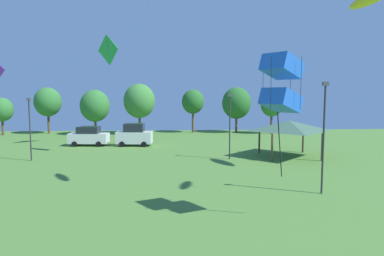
# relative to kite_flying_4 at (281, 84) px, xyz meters

# --- Properties ---
(kite_flying_4) EXTENTS (2.21, 2.17, 6.03)m
(kite_flying_4) POSITION_rel_kite_flying_4_xyz_m (0.00, 0.00, 0.00)
(kite_flying_4) COLOR blue
(kite_flying_7) EXTENTS (2.36, 2.03, 3.07)m
(kite_flying_7) POSITION_rel_kite_flying_4_xyz_m (-11.66, 18.93, 3.90)
(kite_flying_7) COLOR green
(parked_car_leftmost) EXTENTS (4.73, 2.34, 2.32)m
(parked_car_leftmost) POSITION_rel_kite_flying_4_xyz_m (-15.31, 25.09, -5.55)
(parked_car_leftmost) COLOR silver
(parked_car_leftmost) RESTS_ON ground
(parked_car_second_from_left) EXTENTS (4.33, 2.32, 2.68)m
(parked_car_second_from_left) POSITION_rel_kite_flying_4_xyz_m (-9.84, 24.64, -5.40)
(parked_car_second_from_left) COLOR silver
(parked_car_second_from_left) RESTS_ON ground
(park_pavilion) EXTENTS (6.10, 6.03, 3.60)m
(park_pavilion) POSITION_rel_kite_flying_4_xyz_m (6.23, 16.63, -3.61)
(park_pavilion) COLOR brown
(park_pavilion) RESTS_ON ground
(light_post_0) EXTENTS (0.36, 0.20, 6.19)m
(light_post_0) POSITION_rel_kite_flying_4_xyz_m (0.17, 15.65, -3.20)
(light_post_0) COLOR #2D2D33
(light_post_0) RESTS_ON ground
(light_post_1) EXTENTS (0.36, 0.20, 6.94)m
(light_post_1) POSITION_rel_kite_flying_4_xyz_m (4.04, 4.09, -2.82)
(light_post_1) COLOR #2D2D33
(light_post_1) RESTS_ON ground
(light_post_2) EXTENTS (0.36, 0.20, 5.84)m
(light_post_2) POSITION_rel_kite_flying_4_xyz_m (-18.43, 15.97, -3.38)
(light_post_2) COLOR #2D2D33
(light_post_2) RESTS_ON ground
(treeline_tree_0) EXTENTS (3.27, 3.27, 5.66)m
(treeline_tree_0) POSITION_rel_kite_flying_4_xyz_m (-30.83, 36.46, -2.85)
(treeline_tree_0) COLOR brown
(treeline_tree_0) RESTS_ON ground
(treeline_tree_1) EXTENTS (4.12, 4.12, 7.22)m
(treeline_tree_1) POSITION_rel_kite_flying_4_xyz_m (-24.72, 38.39, -1.76)
(treeline_tree_1) COLOR brown
(treeline_tree_1) RESTS_ON ground
(treeline_tree_2) EXTENTS (4.43, 4.43, 6.84)m
(treeline_tree_2) POSITION_rel_kite_flying_4_xyz_m (-17.04, 36.43, -2.30)
(treeline_tree_2) COLOR brown
(treeline_tree_2) RESTS_ON ground
(treeline_tree_3) EXTENTS (4.82, 4.82, 7.77)m
(treeline_tree_3) POSITION_rel_kite_flying_4_xyz_m (-10.38, 37.03, -1.58)
(treeline_tree_3) COLOR brown
(treeline_tree_3) RESTS_ON ground
(treeline_tree_4) EXTENTS (3.55, 3.55, 6.92)m
(treeline_tree_4) POSITION_rel_kite_flying_4_xyz_m (-1.98, 38.61, -1.75)
(treeline_tree_4) COLOR brown
(treeline_tree_4) RESTS_ON ground
(treeline_tree_5) EXTENTS (4.61, 4.61, 7.28)m
(treeline_tree_5) POSITION_rel_kite_flying_4_xyz_m (5.01, 38.27, -1.96)
(treeline_tree_5) COLOR brown
(treeline_tree_5) RESTS_ON ground
(treeline_tree_6) EXTENTS (3.42, 3.42, 6.44)m
(treeline_tree_6) POSITION_rel_kite_flying_4_xyz_m (10.21, 36.36, -2.17)
(treeline_tree_6) COLOR brown
(treeline_tree_6) RESTS_ON ground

